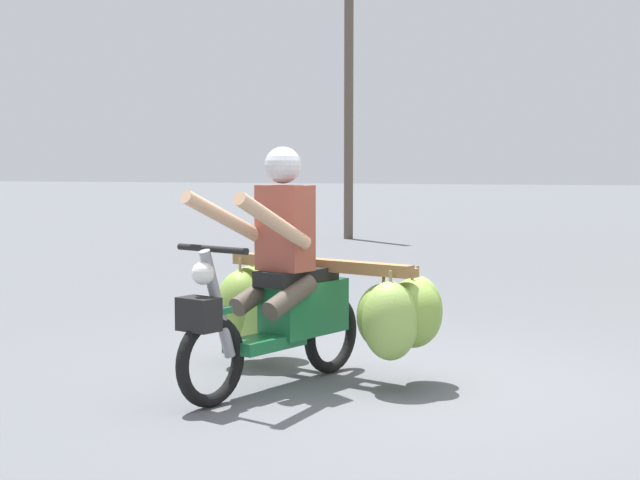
# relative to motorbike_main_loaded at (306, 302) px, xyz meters

# --- Properties ---
(ground_plane) EXTENTS (120.00, 120.00, 0.00)m
(ground_plane) POSITION_rel_motorbike_main_loaded_xyz_m (0.62, -0.07, -0.52)
(ground_plane) COLOR #56595E
(motorbike_main_loaded) EXTENTS (1.82, 1.96, 1.58)m
(motorbike_main_loaded) POSITION_rel_motorbike_main_loaded_xyz_m (0.00, 0.00, 0.00)
(motorbike_main_loaded) COLOR black
(motorbike_main_loaded) RESTS_ON ground
(utility_pole) EXTENTS (0.18, 0.18, 5.46)m
(utility_pole) POSITION_rel_motorbike_main_loaded_xyz_m (-2.90, 11.78, 2.21)
(utility_pole) COLOR brown
(utility_pole) RESTS_ON ground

